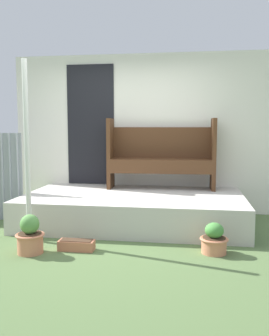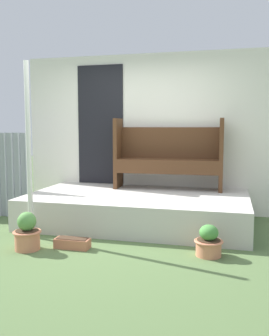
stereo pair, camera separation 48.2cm
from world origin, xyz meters
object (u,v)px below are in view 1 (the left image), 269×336
(flower_pot_left, at_px, (30,236))
(bench, at_px, (161,153))
(planter_box_rect, at_px, (77,245))
(support_post, at_px, (27,152))
(flower_pot_middle, at_px, (214,240))

(flower_pot_left, bearing_deg, bench, 57.82)
(bench, bearing_deg, flower_pot_left, -124.39)
(bench, distance_m, planter_box_rect, 2.26)
(flower_pot_left, relative_size, planter_box_rect, 1.08)
(support_post, xyz_separation_m, bench, (1.52, 1.59, -0.11))
(bench, height_order, flower_pot_middle, bench)
(bench, distance_m, flower_pot_left, 2.56)
(bench, relative_size, flower_pot_middle, 4.84)
(support_post, height_order, planter_box_rect, support_post)
(flower_pot_middle, relative_size, planter_box_rect, 0.85)
(bench, bearing_deg, planter_box_rect, -115.59)
(flower_pot_middle, xyz_separation_m, planter_box_rect, (-1.56, -0.13, -0.09))
(support_post, distance_m, planter_box_rect, 1.30)
(flower_pot_middle, bearing_deg, flower_pot_left, -171.39)
(flower_pot_left, distance_m, planter_box_rect, 0.53)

